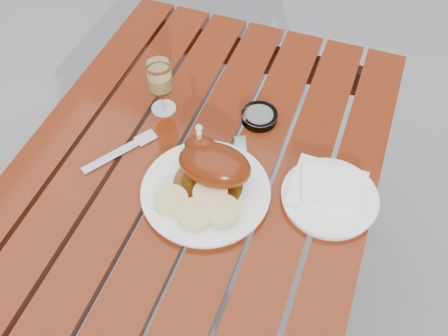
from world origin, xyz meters
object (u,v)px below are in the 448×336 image
at_px(wine_glass, 161,87).
at_px(ashtray, 259,117).
at_px(dinner_plate, 206,192).
at_px(table, 195,260).
at_px(side_plate, 329,198).

distance_m(wine_glass, ashtray, 0.25).
relative_size(dinner_plate, ashtray, 3.16).
distance_m(table, dinner_plate, 0.39).
relative_size(table, dinner_plate, 4.29).
bearing_deg(side_plate, ashtray, 140.83).
relative_size(side_plate, ashtray, 2.35).
height_order(dinner_plate, ashtray, ashtray).
bearing_deg(wine_glass, side_plate, -15.94).
bearing_deg(dinner_plate, table, 160.14).
height_order(dinner_plate, wine_glass, wine_glass).
bearing_deg(table, dinner_plate, -19.86).
height_order(wine_glass, ashtray, wine_glass).
distance_m(side_plate, ashtray, 0.28).
bearing_deg(side_plate, table, -169.05).
height_order(wine_glass, side_plate, wine_glass).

